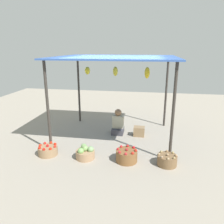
% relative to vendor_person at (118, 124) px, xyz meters
% --- Properties ---
extents(ground_plane, '(14.00, 14.00, 0.00)m').
position_rel_vendor_person_xyz_m(ground_plane, '(-0.04, -0.28, -0.30)').
color(ground_plane, gray).
extents(market_stall_structure, '(3.32, 2.77, 2.36)m').
position_rel_vendor_person_xyz_m(market_stall_structure, '(-0.04, -0.27, 1.91)').
color(market_stall_structure, '#38332D').
rests_on(market_stall_structure, ground).
extents(vendor_person, '(0.36, 0.44, 0.78)m').
position_rel_vendor_person_xyz_m(vendor_person, '(0.00, 0.00, 0.00)').
color(vendor_person, '#414049').
rests_on(vendor_person, ground).
extents(basket_red_tomatoes, '(0.48, 0.48, 0.28)m').
position_rel_vendor_person_xyz_m(basket_red_tomatoes, '(-1.53, -1.74, -0.18)').
color(basket_red_tomatoes, '#9D7A57').
rests_on(basket_red_tomatoes, ground).
extents(basket_cabbages, '(0.46, 0.46, 0.34)m').
position_rel_vendor_person_xyz_m(basket_cabbages, '(-0.55, -1.76, -0.16)').
color(basket_cabbages, tan).
rests_on(basket_cabbages, ground).
extents(basket_red_apples, '(0.51, 0.51, 0.34)m').
position_rel_vendor_person_xyz_m(basket_red_apples, '(0.46, -1.73, -0.15)').
color(basket_red_apples, brown).
rests_on(basket_red_apples, ground).
extents(basket_potatoes, '(0.45, 0.45, 0.29)m').
position_rel_vendor_person_xyz_m(basket_potatoes, '(1.39, -1.75, -0.17)').
color(basket_potatoes, brown).
rests_on(basket_potatoes, ground).
extents(wooden_crate_near_vendor, '(0.33, 0.26, 0.29)m').
position_rel_vendor_person_xyz_m(wooden_crate_near_vendor, '(0.67, -0.11, -0.16)').
color(wooden_crate_near_vendor, '#8F714F').
rests_on(wooden_crate_near_vendor, ground).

